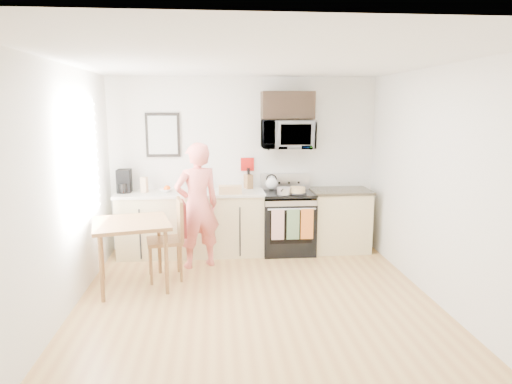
{
  "coord_description": "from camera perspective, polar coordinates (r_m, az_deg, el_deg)",
  "views": [
    {
      "loc": [
        -0.44,
        -4.58,
        2.15
      ],
      "look_at": [
        0.07,
        1.0,
        1.11
      ],
      "focal_mm": 32.0,
      "sensor_mm": 36.0,
      "label": 1
    }
  ],
  "objects": [
    {
      "name": "floor",
      "position": [
        5.08,
        0.27,
        -14.51
      ],
      "size": [
        4.6,
        4.6,
        0.0
      ],
      "primitive_type": "plane",
      "color": "#AB7842",
      "rests_on": "ground"
    },
    {
      "name": "back_wall",
      "position": [
        6.95,
        -1.51,
        3.49
      ],
      "size": [
        4.0,
        0.04,
        2.6
      ],
      "primitive_type": "cube",
      "color": "silver",
      "rests_on": "floor"
    },
    {
      "name": "front_wall",
      "position": [
        2.47,
        5.41,
        -9.59
      ],
      "size": [
        4.0,
        0.04,
        2.6
      ],
      "primitive_type": "cube",
      "color": "silver",
      "rests_on": "floor"
    },
    {
      "name": "left_wall",
      "position": [
        4.91,
        -23.61,
        -0.32
      ],
      "size": [
        0.04,
        4.6,
        2.6
      ],
      "primitive_type": "cube",
      "color": "silver",
      "rests_on": "floor"
    },
    {
      "name": "right_wall",
      "position": [
        5.26,
        22.54,
        0.42
      ],
      "size": [
        0.04,
        4.6,
        2.6
      ],
      "primitive_type": "cube",
      "color": "silver",
      "rests_on": "floor"
    },
    {
      "name": "ceiling",
      "position": [
        4.62,
        0.3,
        16.12
      ],
      "size": [
        4.0,
        4.6,
        0.04
      ],
      "primitive_type": "cube",
      "color": "white",
      "rests_on": "back_wall"
    },
    {
      "name": "window",
      "position": [
        5.63,
        -20.91,
        3.72
      ],
      "size": [
        0.06,
        1.4,
        1.5
      ],
      "color": "silver",
      "rests_on": "left_wall"
    },
    {
      "name": "cabinet_left",
      "position": [
        6.81,
        -8.07,
        -4.04
      ],
      "size": [
        2.1,
        0.6,
        0.9
      ],
      "primitive_type": "cube",
      "color": "#D3BE87",
      "rests_on": "floor"
    },
    {
      "name": "countertop_left",
      "position": [
        6.7,
        -8.17,
        -0.15
      ],
      "size": [
        2.14,
        0.64,
        0.04
      ],
      "primitive_type": "cube",
      "color": "beige",
      "rests_on": "cabinet_left"
    },
    {
      "name": "cabinet_right",
      "position": [
        7.05,
        10.39,
        -3.61
      ],
      "size": [
        0.84,
        0.6,
        0.9
      ],
      "primitive_type": "cube",
      "color": "#D3BE87",
      "rests_on": "floor"
    },
    {
      "name": "countertop_right",
      "position": [
        6.95,
        10.52,
        0.15
      ],
      "size": [
        0.88,
        0.64,
        0.04
      ],
      "primitive_type": "cube",
      "color": "black",
      "rests_on": "cabinet_right"
    },
    {
      "name": "range",
      "position": [
        6.86,
        3.97,
        -3.97
      ],
      "size": [
        0.76,
        0.7,
        1.16
      ],
      "color": "black",
      "rests_on": "floor"
    },
    {
      "name": "microwave",
      "position": [
        6.76,
        3.97,
        7.19
      ],
      "size": [
        0.76,
        0.51,
        0.42
      ],
      "primitive_type": "imported",
      "color": "#BBBBC0",
      "rests_on": "back_wall"
    },
    {
      "name": "upper_cabinet",
      "position": [
        6.79,
        3.96,
        10.75
      ],
      "size": [
        0.76,
        0.35,
        0.4
      ],
      "primitive_type": "cube",
      "color": "black",
      "rests_on": "back_wall"
    },
    {
      "name": "wall_art",
      "position": [
        6.91,
        -11.57,
        7.0
      ],
      "size": [
        0.5,
        0.04,
        0.65
      ],
      "color": "black",
      "rests_on": "back_wall"
    },
    {
      "name": "wall_trivet",
      "position": [
        6.94,
        -1.09,
        3.48
      ],
      "size": [
        0.2,
        0.02,
        0.2
      ],
      "primitive_type": "cube",
      "color": "#A2110D",
      "rests_on": "back_wall"
    },
    {
      "name": "person",
      "position": [
        6.17,
        -7.36,
        -1.71
      ],
      "size": [
        0.73,
        0.61,
        1.7
      ],
      "primitive_type": "imported",
      "rotation": [
        0.0,
        0.0,
        3.52
      ],
      "color": "#E3473E",
      "rests_on": "floor"
    },
    {
      "name": "dining_table",
      "position": [
        5.65,
        -15.33,
        -4.51
      ],
      "size": [
        0.91,
        0.91,
        0.81
      ],
      "rotation": [
        0.0,
        0.0,
        0.23
      ],
      "color": "brown",
      "rests_on": "floor"
    },
    {
      "name": "chair",
      "position": [
        5.86,
        -10.01,
        -4.4
      ],
      "size": [
        0.54,
        0.5,
        1.02
      ],
      "rotation": [
        0.0,
        0.0,
        0.18
      ],
      "color": "brown",
      "rests_on": "floor"
    },
    {
      "name": "knife_block",
      "position": [
        6.91,
        -0.96,
        1.33
      ],
      "size": [
        0.14,
        0.16,
        0.21
      ],
      "primitive_type": "cube",
      "rotation": [
        0.0,
        0.0,
        0.36
      ],
      "color": "brown",
      "rests_on": "countertop_left"
    },
    {
      "name": "utensil_crock",
      "position": [
        6.77,
        -7.45,
        1.27
      ],
      "size": [
        0.11,
        0.11,
        0.33
      ],
      "color": "#A2110D",
      "rests_on": "countertop_left"
    },
    {
      "name": "fruit_bowl",
      "position": [
        6.76,
        -11.23,
        0.32
      ],
      "size": [
        0.26,
        0.26,
        0.09
      ],
      "color": "white",
      "rests_on": "countertop_left"
    },
    {
      "name": "milk_carton",
      "position": [
        6.77,
        -13.79,
        0.89
      ],
      "size": [
        0.11,
        0.11,
        0.22
      ],
      "primitive_type": "cube",
      "rotation": [
        0.0,
        0.0,
        -0.29
      ],
      "color": "tan",
      "rests_on": "countertop_left"
    },
    {
      "name": "coffee_maker",
      "position": [
        6.84,
        -16.16,
        1.25
      ],
      "size": [
        0.19,
        0.28,
        0.33
      ],
      "rotation": [
        0.0,
        0.0,
        -0.01
      ],
      "color": "black",
      "rests_on": "countertop_left"
    },
    {
      "name": "bread_bag",
      "position": [
        6.48,
        -3.23,
        0.29
      ],
      "size": [
        0.33,
        0.16,
        0.12
      ],
      "primitive_type": "cube",
      "rotation": [
        0.0,
        0.0,
        -0.02
      ],
      "color": "tan",
      "rests_on": "countertop_left"
    },
    {
      "name": "cake",
      "position": [
        6.61,
        5.17,
        0.19
      ],
      "size": [
        0.28,
        0.28,
        0.09
      ],
      "color": "black",
      "rests_on": "range"
    },
    {
      "name": "kettle",
      "position": [
        6.9,
        1.95,
        1.14
      ],
      "size": [
        0.19,
        0.19,
        0.24
      ],
      "color": "white",
      "rests_on": "range"
    },
    {
      "name": "pot",
      "position": [
        6.53,
        3.51,
        0.14
      ],
      "size": [
        0.2,
        0.33,
        0.1
      ],
      "rotation": [
        0.0,
        0.0,
        -0.31
      ],
      "color": "#BBBBC0",
      "rests_on": "range"
    }
  ]
}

